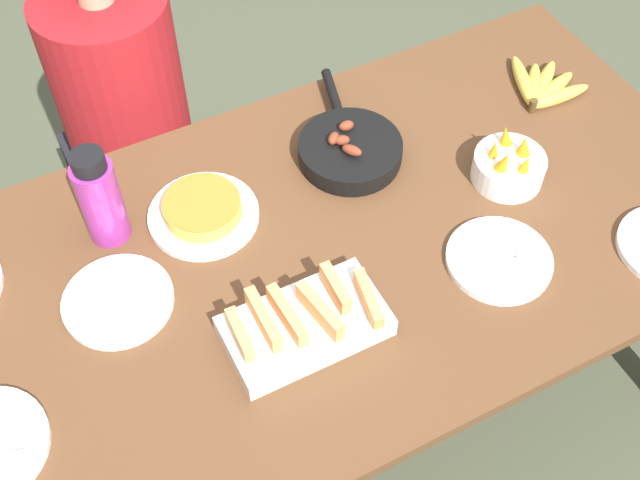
% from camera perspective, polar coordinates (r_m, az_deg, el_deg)
% --- Properties ---
extents(ground_plane, '(14.00, 14.00, 0.00)m').
position_cam_1_polar(ground_plane, '(2.37, 0.00, -11.49)').
color(ground_plane, '#474C38').
extents(dining_table, '(1.90, 0.97, 0.75)m').
position_cam_1_polar(dining_table, '(1.80, 0.00, -2.20)').
color(dining_table, brown).
rests_on(dining_table, ground_plane).
extents(banana_bunch, '(0.19, 0.20, 0.04)m').
position_cam_1_polar(banana_bunch, '(2.14, 15.48, 10.40)').
color(banana_bunch, gold).
rests_on(banana_bunch, dining_table).
extents(melon_tray, '(0.32, 0.18, 0.10)m').
position_cam_1_polar(melon_tray, '(1.59, -1.12, -5.93)').
color(melon_tray, silver).
rests_on(melon_tray, dining_table).
extents(skillet, '(0.24, 0.39, 0.08)m').
position_cam_1_polar(skillet, '(1.89, 2.11, 6.46)').
color(skillet, black).
rests_on(skillet, dining_table).
extents(frittata_plate_side, '(0.25, 0.25, 0.06)m').
position_cam_1_polar(frittata_plate_side, '(1.79, -8.33, 2.05)').
color(frittata_plate_side, white).
rests_on(frittata_plate_side, dining_table).
extents(empty_plate_near_front, '(0.23, 0.23, 0.02)m').
position_cam_1_polar(empty_plate_near_front, '(1.75, 12.62, -1.38)').
color(empty_plate_near_front, white).
rests_on(empty_plate_near_front, dining_table).
extents(empty_plate_far_left, '(0.23, 0.23, 0.02)m').
position_cam_1_polar(empty_plate_far_left, '(1.70, -14.16, -4.21)').
color(empty_plate_far_left, white).
rests_on(empty_plate_far_left, dining_table).
extents(fruit_bowl_mango, '(0.17, 0.17, 0.12)m').
position_cam_1_polar(fruit_bowl_mango, '(1.89, 13.27, 5.16)').
color(fruit_bowl_mango, white).
rests_on(fruit_bowl_mango, dining_table).
extents(water_bottle, '(0.09, 0.09, 0.24)m').
position_cam_1_polar(water_bottle, '(1.73, -15.36, 2.88)').
color(water_bottle, '#992D89').
rests_on(water_bottle, dining_table).
extents(person_figure, '(0.37, 0.37, 1.22)m').
position_cam_1_polar(person_figure, '(2.34, -13.12, 6.81)').
color(person_figure, black).
rests_on(person_figure, ground_plane).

